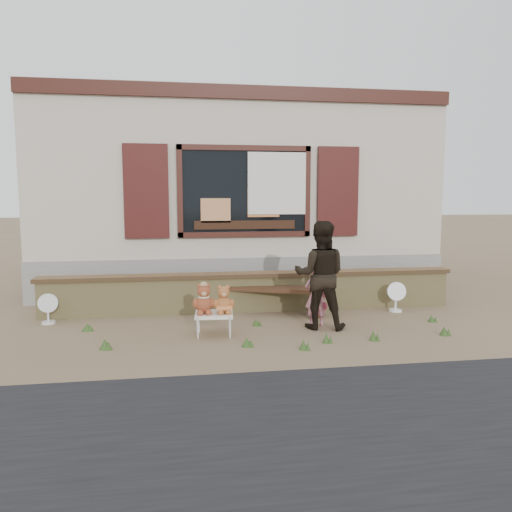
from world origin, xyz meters
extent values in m
plane|color=brown|center=(0.00, 0.00, 0.00)|extent=(80.00, 80.00, 0.00)
cube|color=#B6A793|center=(0.00, 4.50, 2.40)|extent=(8.00, 5.00, 3.20)
cube|color=gray|center=(0.00, 4.50, 0.40)|extent=(8.04, 5.04, 0.80)
cube|color=black|center=(0.00, 1.97, 2.05)|extent=(2.30, 0.04, 1.50)
cube|color=#381710|center=(0.00, 1.95, 2.85)|extent=(2.50, 0.08, 0.10)
cube|color=#381710|center=(0.00, 1.95, 1.25)|extent=(2.50, 0.08, 0.10)
cube|color=#381710|center=(-1.20, 1.95, 2.05)|extent=(0.10, 0.08, 1.70)
cube|color=#381710|center=(1.20, 1.95, 2.05)|extent=(0.10, 0.08, 1.70)
cube|color=black|center=(-1.80, 1.94, 2.05)|extent=(0.80, 0.07, 1.70)
cube|color=black|center=(1.80, 1.94, 2.05)|extent=(0.80, 0.07, 1.70)
cube|color=white|center=(0.60, 1.90, 2.20)|extent=(1.10, 0.02, 1.15)
cube|color=#381710|center=(0.00, 1.98, 3.85)|extent=(8.00, 0.12, 0.25)
cube|color=black|center=(0.00, 1.94, 1.43)|extent=(1.90, 0.06, 0.16)
cube|color=tan|center=(-0.55, 1.94, 1.70)|extent=(0.55, 0.06, 0.45)
cube|color=#E08447|center=(0.35, 1.94, 1.85)|extent=(0.60, 0.06, 0.55)
cube|color=tan|center=(0.00, 1.00, 0.30)|extent=(7.00, 0.30, 0.60)
cube|color=brown|center=(0.00, 1.00, 0.63)|extent=(7.10, 0.36, 0.07)
cube|color=#372113|center=(0.32, 0.74, 0.42)|extent=(1.80, 1.01, 0.07)
cube|color=#372113|center=(-0.41, 1.03, 0.19)|extent=(0.23, 0.35, 0.38)
cube|color=#372113|center=(1.04, 0.45, 0.19)|extent=(0.23, 0.35, 0.38)
cube|color=white|center=(-0.76, -0.42, 0.30)|extent=(0.56, 0.51, 0.04)
cylinder|color=silver|center=(-1.00, -0.61, 0.14)|extent=(0.03, 0.03, 0.28)
cylinder|color=silver|center=(-0.56, -0.64, 0.14)|extent=(0.03, 0.03, 0.28)
cylinder|color=silver|center=(-0.97, -0.20, 0.14)|extent=(0.03, 0.03, 0.28)
cylinder|color=silver|center=(-0.52, -0.24, 0.14)|extent=(0.03, 0.03, 0.28)
imported|color=pink|center=(0.80, -0.15, 0.47)|extent=(0.35, 0.24, 0.93)
imported|color=black|center=(0.83, -0.26, 0.80)|extent=(0.93, 0.81, 1.61)
cylinder|color=silver|center=(-3.26, 0.62, 0.02)|extent=(0.20, 0.20, 0.04)
cylinder|color=silver|center=(-3.26, 0.62, 0.15)|extent=(0.03, 0.03, 0.26)
cylinder|color=silver|center=(-3.26, 0.62, 0.33)|extent=(0.31, 0.19, 0.30)
cylinder|color=white|center=(2.42, 0.57, 0.02)|extent=(0.22, 0.22, 0.04)
cylinder|color=white|center=(2.42, 0.57, 0.16)|extent=(0.04, 0.04, 0.28)
cylinder|color=white|center=(2.42, 0.57, 0.36)|extent=(0.33, 0.15, 0.32)
cone|color=#304C1E|center=(-0.38, -1.03, 0.06)|extent=(0.14, 0.14, 0.13)
cone|color=#304C1E|center=(0.70, -1.03, 0.07)|extent=(0.11, 0.11, 0.13)
cone|color=#304C1E|center=(-0.09, -0.01, 0.05)|extent=(0.11, 0.11, 0.11)
cone|color=#304C1E|center=(-2.59, 0.11, 0.06)|extent=(0.16, 0.16, 0.11)
cone|color=#304C1E|center=(2.67, -0.19, 0.05)|extent=(0.11, 0.11, 0.11)
cone|color=#304C1E|center=(1.37, -1.02, 0.07)|extent=(0.11, 0.11, 0.14)
cone|color=#304C1E|center=(-2.21, -0.86, 0.07)|extent=(0.16, 0.16, 0.14)
cone|color=#304C1E|center=(0.32, -1.28, 0.07)|extent=(0.12, 0.12, 0.13)
cone|color=#304C1E|center=(2.47, -0.93, 0.06)|extent=(0.13, 0.13, 0.13)
cone|color=#304C1E|center=(0.86, 0.28, 0.05)|extent=(0.11, 0.11, 0.10)
camera|label=1|loc=(-1.24, -7.34, 1.98)|focal=35.00mm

